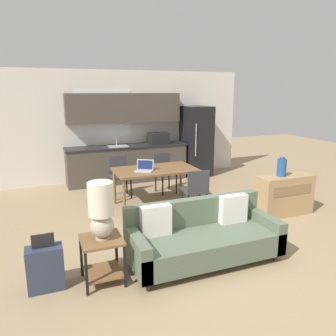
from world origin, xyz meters
The scene contains 15 objects.
ground_plane centered at (0.00, 0.00, 0.00)m, with size 20.00×20.00×0.00m, color #9E8460.
wall_back centered at (-0.01, 4.63, 1.36)m, with size 6.40×0.07×2.70m.
kitchen_counter centered at (0.02, 4.33, 0.84)m, with size 2.96×0.65×2.15m.
refrigerator centered at (1.87, 4.22, 0.91)m, with size 0.68×0.75×1.82m.
dining_table centered at (0.04, 2.34, 0.68)m, with size 1.56×0.90×0.74m.
couch centered at (-0.10, 0.12, 0.32)m, with size 1.99×0.80×0.80m.
side_table centered at (-1.43, 0.08, 0.37)m, with size 0.47×0.47×0.55m.
table_lamp centered at (-1.41, 0.08, 0.90)m, with size 0.29×0.29×0.68m.
credenza centered at (2.07, 1.03, 0.36)m, with size 1.04×0.39×0.73m.
vase centered at (1.96, 1.05, 0.89)m, with size 0.16×0.16×0.34m.
dining_chair_far_right centered at (0.53, 3.11, 0.50)m, with size 0.47×0.47×0.86m.
dining_chair_far_left centered at (-0.46, 3.17, 0.50)m, with size 0.43×0.43×0.86m.
dining_chair_near_right centered at (0.53, 1.57, 0.50)m, with size 0.46×0.46×0.86m.
laptop centered at (-0.20, 2.28, 0.79)m, with size 0.41×0.39×0.20m.
suitcase centered at (-2.06, 0.16, 0.26)m, with size 0.40×0.22×0.68m.
Camera 1 is at (-2.01, -3.44, 2.22)m, focal length 35.00 mm.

